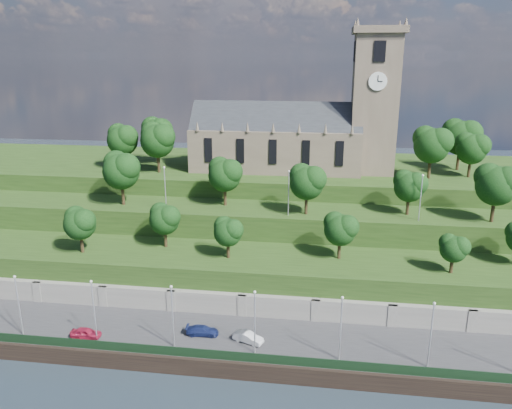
# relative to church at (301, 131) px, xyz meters

# --- Properties ---
(ground) EXTENTS (320.00, 320.00, 0.00)m
(ground) POSITION_rel_church_xyz_m (-0.79, -45.98, -22.52)
(ground) COLOR black
(ground) RESTS_ON ground
(promenade) EXTENTS (160.00, 12.00, 2.00)m
(promenade) POSITION_rel_church_xyz_m (-0.79, -39.98, -21.52)
(promenade) COLOR #2D2D30
(promenade) RESTS_ON ground
(quay_wall) EXTENTS (160.00, 0.50, 2.20)m
(quay_wall) POSITION_rel_church_xyz_m (-0.79, -46.03, -21.42)
(quay_wall) COLOR black
(quay_wall) RESTS_ON ground
(fence) EXTENTS (160.00, 0.10, 1.20)m
(fence) POSITION_rel_church_xyz_m (-0.79, -45.38, -19.92)
(fence) COLOR black
(fence) RESTS_ON promenade
(retaining_wall) EXTENTS (160.00, 2.10, 5.00)m
(retaining_wall) POSITION_rel_church_xyz_m (-0.79, -34.01, -20.02)
(retaining_wall) COLOR slate
(retaining_wall) RESTS_ON ground
(embankment_lower) EXTENTS (160.00, 12.00, 8.00)m
(embankment_lower) POSITION_rel_church_xyz_m (-0.79, -27.98, -18.52)
(embankment_lower) COLOR #1E3712
(embankment_lower) RESTS_ON ground
(embankment_upper) EXTENTS (160.00, 10.00, 12.00)m
(embankment_upper) POSITION_rel_church_xyz_m (-0.79, -16.98, -16.52)
(embankment_upper) COLOR #1E3712
(embankment_upper) RESTS_ON ground
(hilltop) EXTENTS (160.00, 32.00, 15.00)m
(hilltop) POSITION_rel_church_xyz_m (-0.79, 4.02, -15.02)
(hilltop) COLOR #1E3712
(hilltop) RESTS_ON ground
(church) EXTENTS (38.60, 12.35, 27.60)m
(church) POSITION_rel_church_xyz_m (0.00, 0.00, 0.00)
(church) COLOR brown
(church) RESTS_ON hilltop
(trees_lower) EXTENTS (67.81, 8.67, 7.05)m
(trees_lower) POSITION_rel_church_xyz_m (-3.17, -27.85, -10.05)
(trees_lower) COLOR black
(trees_lower) RESTS_ON embankment_lower
(trees_upper) EXTENTS (65.71, 8.74, 9.14)m
(trees_upper) POSITION_rel_church_xyz_m (0.27, -17.91, -4.76)
(trees_upper) COLOR black
(trees_upper) RESTS_ON embankment_upper
(trees_hilltop) EXTENTS (71.30, 16.47, 9.86)m
(trees_hilltop) POSITION_rel_church_xyz_m (-1.19, -1.39, -1.21)
(trees_hilltop) COLOR black
(trees_hilltop) RESTS_ON hilltop
(lamp_posts_promenade) EXTENTS (60.36, 0.36, 8.24)m
(lamp_posts_promenade) POSITION_rel_church_xyz_m (-2.79, -43.48, -15.79)
(lamp_posts_promenade) COLOR #B2B2B7
(lamp_posts_promenade) RESTS_ON promenade
(lamp_posts_upper) EXTENTS (40.36, 0.36, 7.28)m
(lamp_posts_upper) POSITION_rel_church_xyz_m (-0.79, -19.98, -6.28)
(lamp_posts_upper) COLOR #B2B2B7
(lamp_posts_upper) RESTS_ON embankment_upper
(car_left) EXTENTS (3.89, 1.71, 1.30)m
(car_left) POSITION_rel_church_xyz_m (-24.42, -43.08, -19.87)
(car_left) COLOR maroon
(car_left) RESTS_ON promenade
(car_middle) EXTENTS (4.09, 2.61, 1.27)m
(car_middle) POSITION_rel_church_xyz_m (-3.94, -41.24, -19.88)
(car_middle) COLOR #B0B2B5
(car_middle) RESTS_ON promenade
(car_right) EXTENTS (4.25, 1.92, 1.21)m
(car_right) POSITION_rel_church_xyz_m (-10.00, -40.38, -19.92)
(car_right) COLOR #161F4E
(car_right) RESTS_ON promenade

